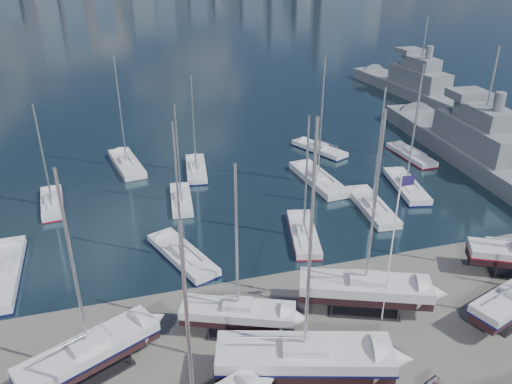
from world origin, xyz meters
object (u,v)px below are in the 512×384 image
object	(u,v)px
naval_ship_west	(417,89)
flagpole	(394,240)
naval_ship_east	(477,153)
sailboat_cradle_0	(90,352)

from	to	relation	value
naval_ship_west	flagpole	distance (m)	74.01
naval_ship_east	flagpole	size ratio (longest dim) A/B	3.43
sailboat_cradle_0	naval_ship_west	size ratio (longest dim) A/B	0.39
naval_ship_west	naval_ship_east	bearing A→B (deg)	156.81
sailboat_cradle_0	naval_ship_west	bearing A→B (deg)	16.75
flagpole	naval_ship_east	bearing A→B (deg)	42.01
naval_ship_east	naval_ship_west	world-z (taller)	naval_ship_east
sailboat_cradle_0	flagpole	size ratio (longest dim) A/B	1.22
naval_ship_east	naval_ship_west	size ratio (longest dim) A/B	1.10
naval_ship_east	flagpole	world-z (taller)	naval_ship_east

